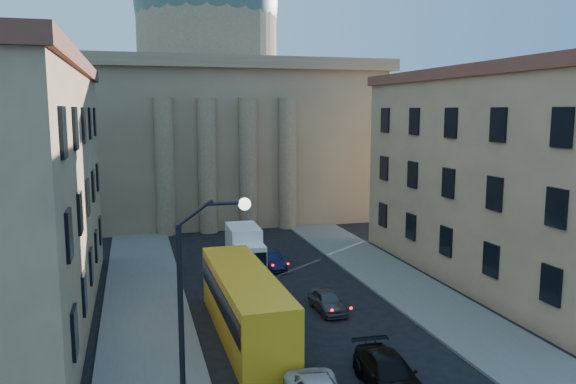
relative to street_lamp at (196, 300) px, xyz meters
name	(u,v)px	position (x,y,z in m)	size (l,w,h in m)	color
sidewalk_left	(148,336)	(-1.53, 10.00, -5.21)	(5.00, 60.00, 0.15)	#615F58
sidewalk_right	(436,306)	(15.47, 10.00, -5.21)	(5.00, 60.00, 0.15)	#615F58
church	(209,110)	(6.97, 47.47, 6.59)	(68.02, 28.76, 36.60)	#776349
building_right	(520,174)	(23.97, 14.00, 2.14)	(11.60, 26.60, 14.70)	tan
street_lamp	(196,300)	(0.00, 0.00, 0.00)	(2.62, 0.44, 8.83)	black
car_right_mid	(389,374)	(8.23, 1.46, -4.56)	(2.04, 5.03, 1.46)	black
car_right_far	(327,301)	(8.86, 11.16, -4.66)	(1.47, 3.64, 1.24)	#454549
car_right_distant	(272,260)	(7.85, 20.84, -4.66)	(1.32, 3.79, 1.25)	black
city_bus	(245,302)	(3.47, 9.01, -3.46)	(2.96, 12.09, 3.40)	#F1AB1A
box_truck	(245,250)	(5.93, 21.31, -3.81)	(2.37, 5.73, 3.12)	white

